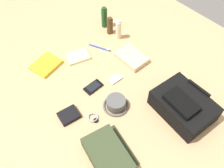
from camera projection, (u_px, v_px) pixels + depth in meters
name	position (u px, v px, depth m)	size (l,w,h in m)	color
ground_plane	(112.00, 89.00, 1.50)	(2.64, 2.02, 0.02)	tan
backpack	(183.00, 106.00, 1.34)	(0.34, 0.26, 0.14)	black
toiletry_pouch	(108.00, 155.00, 1.19)	(0.28, 0.25, 0.08)	#384228
bucket_hat	(116.00, 104.00, 1.39)	(0.15, 0.15, 0.06)	#535353
shampoo_bottle	(104.00, 18.00, 1.78)	(0.04, 0.04, 0.16)	#19471E
cologne_bottle	(110.00, 26.00, 1.75)	(0.04, 0.04, 0.13)	#473319
lotion_bottle	(118.00, 30.00, 1.71)	(0.04, 0.04, 0.15)	beige
paperback_novel	(46.00, 65.00, 1.59)	(0.18, 0.20, 0.02)	yellow
cell_phone	(93.00, 87.00, 1.49)	(0.07, 0.12, 0.01)	black
media_player	(115.00, 79.00, 1.53)	(0.05, 0.08, 0.01)	#B7B7BC
wristwatch	(93.00, 118.00, 1.35)	(0.07, 0.06, 0.01)	#99999E
toothbrush	(101.00, 48.00, 1.69)	(0.15, 0.08, 0.02)	blue
wallet	(69.00, 115.00, 1.36)	(0.09, 0.11, 0.02)	black
notepad	(78.00, 56.00, 1.64)	(0.11, 0.15, 0.02)	beige
folded_towel	(132.00, 57.00, 1.62)	(0.20, 0.14, 0.04)	beige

